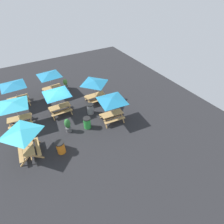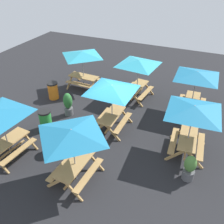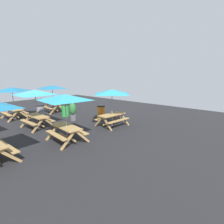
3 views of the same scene
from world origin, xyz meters
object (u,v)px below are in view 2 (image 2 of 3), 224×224
object	(u,v)px
picnic_table_4	(72,137)
potted_plant_1	(68,104)
picnic_table_6	(138,65)
potted_plant_0	(190,168)
picnic_table_2	(112,91)
picnic_table_3	(194,112)
picnic_table_0	(0,116)
picnic_table_5	(197,77)
trash_bin_green	(45,120)
trash_bin_orange	(53,91)
trash_bin_gray	(61,140)
picnic_table_1	(82,57)

from	to	relation	value
picnic_table_4	potted_plant_1	bearing A→B (deg)	37.73
picnic_table_4	picnic_table_6	size ratio (longest dim) A/B	0.83
picnic_table_4	potted_plant_0	bearing A→B (deg)	-64.06
picnic_table_2	picnic_table_3	size ratio (longest dim) A/B	1.00
picnic_table_0	picnic_table_5	bearing A→B (deg)	-39.39
picnic_table_5	trash_bin_green	distance (m)	7.55
picnic_table_4	picnic_table_5	distance (m)	7.13
trash_bin_orange	picnic_table_5	bearing A→B (deg)	-77.00
picnic_table_0	trash_bin_gray	distance (m)	2.59
picnic_table_6	trash_bin_green	xyz separation A→B (m)	(-4.56, 2.96, -1.49)
trash_bin_gray	picnic_table_6	bearing A→B (deg)	-14.56
picnic_table_0	potted_plant_1	xyz separation A→B (m)	(3.59, -0.58, -1.35)
trash_bin_orange	trash_bin_green	size ratio (longest dim) A/B	1.00
trash_bin_green	trash_bin_gray	xyz separation A→B (m)	(-0.96, -1.52, 0.00)
picnic_table_6	trash_bin_green	world-z (taller)	picnic_table_6
potted_plant_1	picnic_table_2	bearing A→B (deg)	-93.34
picnic_table_2	picnic_table_1	bearing A→B (deg)	46.33
picnic_table_5	trash_bin_gray	distance (m)	7.08
picnic_table_5	potted_plant_1	xyz separation A→B (m)	(-2.81, 5.70, -1.35)
trash_bin_green	picnic_table_5	bearing A→B (deg)	-54.73
picnic_table_3	trash_bin_gray	xyz separation A→B (m)	(-1.98, 4.86, -1.49)
picnic_table_0	picnic_table_1	distance (m)	6.60
picnic_table_4	potted_plant_1	world-z (taller)	picnic_table_4
picnic_table_4	trash_bin_orange	world-z (taller)	picnic_table_4
picnic_table_6	trash_bin_orange	distance (m)	4.99
potted_plant_0	trash_bin_green	bearing A→B (deg)	86.17
picnic_table_1	picnic_table_4	xyz separation A→B (m)	(-6.59, -3.35, 0.00)
picnic_table_6	potted_plant_1	world-z (taller)	picnic_table_6
picnic_table_2	potted_plant_1	bearing A→B (deg)	86.82
picnic_table_1	potted_plant_1	world-z (taller)	picnic_table_1
picnic_table_3	trash_bin_gray	bearing A→B (deg)	108.07
trash_bin_green	potted_plant_1	xyz separation A→B (m)	(1.46, -0.34, 0.14)
picnic_table_5	trash_bin_orange	size ratio (longest dim) A/B	2.88
trash_bin_orange	trash_bin_green	xyz separation A→B (m)	(-2.56, -1.37, 0.00)
picnic_table_5	trash_bin_orange	world-z (taller)	picnic_table_5
picnic_table_1	potted_plant_0	size ratio (longest dim) A/B	2.13
trash_bin_orange	potted_plant_1	world-z (taller)	potted_plant_1
picnic_table_1	trash_bin_gray	xyz separation A→B (m)	(-5.43, -1.96, -1.49)
picnic_table_6	picnic_table_5	bearing A→B (deg)	-89.25
picnic_table_0	picnic_table_5	size ratio (longest dim) A/B	1.00
picnic_table_0	trash_bin_gray	world-z (taller)	picnic_table_0
picnic_table_1	picnic_table_6	size ratio (longest dim) A/B	0.83
picnic_table_4	potted_plant_0	xyz separation A→B (m)	(1.68, -3.80, -1.44)
picnic_table_0	trash_bin_green	size ratio (longest dim) A/B	2.87
picnic_table_2	picnic_table_4	distance (m)	3.44
picnic_table_5	picnic_table_6	bearing A→B (deg)	82.61
picnic_table_4	potted_plant_0	world-z (taller)	picnic_table_4
picnic_table_5	potted_plant_0	xyz separation A→B (m)	(-4.72, -0.67, -1.44)
trash_bin_green	picnic_table_6	bearing A→B (deg)	-32.98
trash_bin_gray	trash_bin_green	bearing A→B (deg)	57.65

